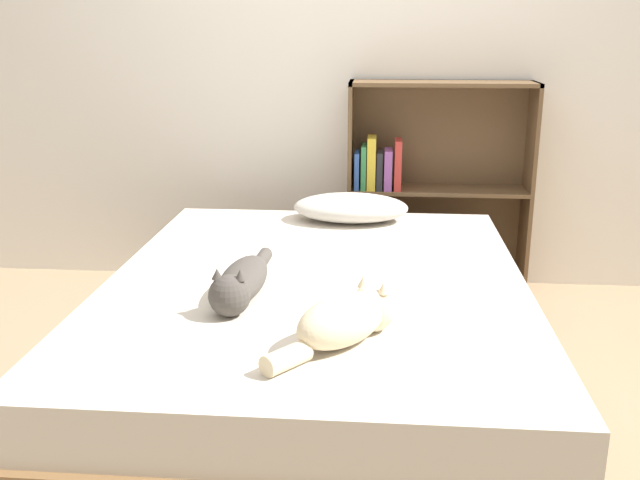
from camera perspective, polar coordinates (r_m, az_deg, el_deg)
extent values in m
plane|color=#997F60|center=(2.82, -0.27, -12.37)|extent=(8.00, 8.00, 0.00)
cube|color=white|center=(3.85, 1.60, 14.94)|extent=(8.00, 0.06, 2.50)
cube|color=brown|center=(2.75, -0.27, -9.59)|extent=(1.56, 2.02, 0.30)
cube|color=beige|center=(2.65, -0.28, -4.89)|extent=(1.52, 1.96, 0.18)
ellipsoid|color=beige|center=(3.37, 2.48, 2.61)|extent=(0.54, 0.33, 0.13)
ellipsoid|color=beige|center=(2.06, 1.74, -6.44)|extent=(0.34, 0.36, 0.15)
sphere|color=beige|center=(2.16, 4.23, -5.43)|extent=(0.14, 0.14, 0.14)
cone|color=beige|center=(2.16, 3.47, -3.32)|extent=(0.04, 0.04, 0.03)
cone|color=beige|center=(2.11, 5.10, -3.82)|extent=(0.04, 0.04, 0.03)
cylinder|color=beige|center=(1.94, -2.72, -9.44)|extent=(0.14, 0.15, 0.06)
ellipsoid|color=#47423D|center=(2.45, -6.19, -3.18)|extent=(0.17, 0.43, 0.11)
sphere|color=#47423D|center=(2.28, -7.26, -4.43)|extent=(0.14, 0.14, 0.14)
cone|color=#47423D|center=(2.25, -6.40, -2.77)|extent=(0.04, 0.04, 0.03)
cone|color=#47423D|center=(2.26, -8.24, -2.68)|extent=(0.04, 0.04, 0.03)
cylinder|color=#47423D|center=(2.72, -4.76, -1.72)|extent=(0.06, 0.19, 0.05)
cube|color=brown|center=(3.76, 2.42, 4.18)|extent=(0.02, 0.26, 1.11)
cube|color=brown|center=(3.84, 16.28, 3.76)|extent=(0.02, 0.26, 1.11)
cube|color=brown|center=(3.93, 9.05, -3.75)|extent=(0.94, 0.26, 0.02)
cube|color=brown|center=(3.69, 9.83, 12.23)|extent=(0.94, 0.26, 0.02)
cube|color=brown|center=(3.77, 9.42, 4.00)|extent=(0.90, 0.26, 0.02)
cube|color=brown|center=(3.89, 9.29, 4.38)|extent=(0.94, 0.02, 1.11)
cube|color=#2D519E|center=(3.70, 2.99, 5.62)|extent=(0.02, 0.16, 0.19)
cube|color=#337F47|center=(3.70, 3.53, 5.87)|extent=(0.03, 0.16, 0.22)
cube|color=gold|center=(3.69, 4.14, 6.18)|extent=(0.04, 0.16, 0.27)
cube|color=#232328|center=(3.70, 4.79, 5.61)|extent=(0.03, 0.16, 0.19)
cube|color=#8C4C99|center=(3.70, 5.46, 5.67)|extent=(0.04, 0.16, 0.20)
cube|color=#B7332D|center=(3.70, 6.24, 6.03)|extent=(0.04, 0.16, 0.26)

